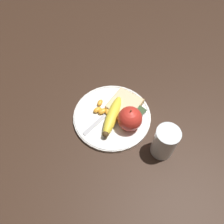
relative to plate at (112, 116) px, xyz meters
The scene contains 13 objects.
ground_plane 0.01m from the plate, ahead, with size 3.00×3.00×0.00m, color #332116.
plate is the anchor object (origin of this frame).
juice_glass 0.19m from the plate, 85.53° to the right, with size 0.07×0.07×0.11m.
apple 0.08m from the plate, 80.99° to the right, with size 0.08×0.08×0.09m.
banana 0.03m from the plate, 132.49° to the right, with size 0.15×0.10×0.04m.
bread_slice 0.06m from the plate, ahead, with size 0.11×0.11×0.02m.
fork 0.02m from the plate, 114.73° to the left, with size 0.18×0.03×0.00m.
jam_packet 0.08m from the plate, 45.78° to the right, with size 0.05×0.04×0.02m.
orange_segment_0 0.03m from the plate, 113.31° to the left, with size 0.03×0.02×0.02m.
orange_segment_1 0.05m from the plate, 114.21° to the left, with size 0.03×0.02×0.02m.
orange_segment_2 0.04m from the plate, 31.81° to the left, with size 0.04×0.04×0.02m.
orange_segment_3 0.06m from the plate, 84.21° to the left, with size 0.03×0.02×0.01m.
orange_segment_4 0.02m from the plate, 90.86° to the left, with size 0.04×0.03×0.02m.
Camera 1 is at (-0.28, -0.26, 0.61)m, focal length 35.00 mm.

